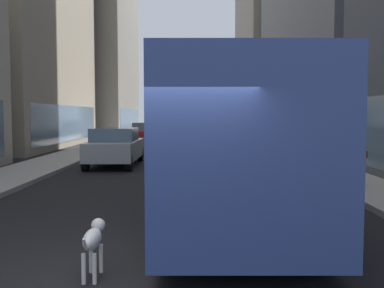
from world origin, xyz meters
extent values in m
plane|color=black|center=(0.00, 35.00, 0.00)|extent=(120.00, 120.00, 0.00)
cube|color=#ADA89E|center=(-5.70, 35.00, 0.07)|extent=(2.40, 110.00, 0.15)
cube|color=#ADA89E|center=(5.70, 35.00, 0.07)|extent=(2.40, 110.00, 0.15)
cube|color=slate|center=(-7.92, 24.56, 1.60)|extent=(0.08, 14.83, 2.40)
cube|color=gray|center=(-11.90, 42.20, 10.27)|extent=(11.49, 15.88, 20.55)
cube|color=slate|center=(-6.18, 42.20, 1.60)|extent=(0.08, 14.29, 2.40)
cube|color=slate|center=(6.95, 25.43, 1.60)|extent=(0.08, 19.47, 2.40)
cube|color=gray|center=(11.90, 46.26, 9.16)|extent=(11.15, 18.34, 18.32)
cube|color=slate|center=(6.35, 46.26, 1.60)|extent=(0.08, 16.50, 2.40)
cube|color=#33478C|center=(1.20, 4.98, 1.67)|extent=(2.55, 11.50, 2.75)
cube|color=slate|center=(1.20, 4.98, 2.17)|extent=(2.57, 11.04, 0.90)
cube|color=black|center=(1.20, 10.68, 0.55)|extent=(2.55, 0.16, 0.44)
cylinder|color=black|center=(0.07, 8.53, 0.50)|extent=(0.30, 1.00, 1.00)
cylinder|color=black|center=(2.33, 8.53, 0.50)|extent=(0.30, 1.00, 1.00)
cylinder|color=black|center=(0.07, 0.83, 0.50)|extent=(0.30, 1.00, 1.00)
cylinder|color=black|center=(2.33, 0.83, 0.50)|extent=(0.30, 1.00, 1.00)
cube|color=silver|center=(-0.25, 10.13, 2.50)|extent=(0.08, 0.24, 0.40)
cube|color=silver|center=(2.80, 15.36, 0.70)|extent=(1.77, 4.07, 0.75)
cube|color=slate|center=(2.80, 15.16, 1.35)|extent=(1.63, 1.83, 0.55)
cylinder|color=black|center=(2.03, 16.99, 0.32)|extent=(0.22, 0.64, 0.64)
cylinder|color=black|center=(3.57, 16.99, 0.32)|extent=(0.22, 0.64, 0.64)
cylinder|color=black|center=(2.03, 13.74, 0.32)|extent=(0.22, 0.64, 0.64)
cylinder|color=black|center=(3.57, 13.74, 0.32)|extent=(0.22, 0.64, 0.64)
cube|color=red|center=(-2.80, 26.13, 0.70)|extent=(1.90, 4.49, 0.75)
cube|color=slate|center=(-2.80, 25.90, 1.35)|extent=(1.75, 2.02, 0.55)
cylinder|color=black|center=(-3.64, 27.96, 0.32)|extent=(0.22, 0.64, 0.64)
cylinder|color=black|center=(-1.96, 27.96, 0.32)|extent=(0.22, 0.64, 0.64)
cylinder|color=black|center=(-3.64, 24.30, 0.32)|extent=(0.22, 0.64, 0.64)
cylinder|color=black|center=(-1.96, 24.30, 0.32)|extent=(0.22, 0.64, 0.64)
cube|color=slate|center=(2.80, 21.17, 0.70)|extent=(1.71, 4.63, 0.75)
cube|color=slate|center=(2.80, 20.93, 1.35)|extent=(1.58, 2.09, 0.55)
cylinder|color=black|center=(2.05, 23.07, 0.32)|extent=(0.22, 0.64, 0.64)
cylinder|color=black|center=(3.55, 23.07, 0.32)|extent=(0.22, 0.64, 0.64)
cylinder|color=black|center=(2.05, 19.27, 0.32)|extent=(0.22, 0.64, 0.64)
cylinder|color=black|center=(3.55, 19.27, 0.32)|extent=(0.22, 0.64, 0.64)
cube|color=black|center=(-2.80, 44.40, 0.70)|extent=(1.75, 4.51, 0.75)
cube|color=slate|center=(-2.80, 44.18, 1.35)|extent=(1.61, 2.03, 0.55)
cylinder|color=black|center=(-3.57, 46.25, 0.32)|extent=(0.22, 0.64, 0.64)
cylinder|color=black|center=(-2.03, 46.25, 0.32)|extent=(0.22, 0.64, 0.64)
cylinder|color=black|center=(-3.57, 42.56, 0.32)|extent=(0.22, 0.64, 0.64)
cylinder|color=black|center=(-2.03, 42.56, 0.32)|extent=(0.22, 0.64, 0.64)
cube|color=#B7BABF|center=(-2.80, 13.13, 0.70)|extent=(1.92, 4.65, 0.75)
cube|color=slate|center=(-2.80, 12.90, 1.35)|extent=(1.77, 2.09, 0.55)
cylinder|color=black|center=(-3.65, 15.04, 0.32)|extent=(0.22, 0.64, 0.64)
cylinder|color=black|center=(-1.95, 15.04, 0.32)|extent=(0.22, 0.64, 0.64)
cylinder|color=black|center=(-3.65, 11.22, 0.32)|extent=(0.22, 0.64, 0.64)
cylinder|color=black|center=(-1.95, 11.22, 0.32)|extent=(0.22, 0.64, 0.64)
cube|color=silver|center=(-1.20, 37.48, 1.50)|extent=(2.30, 2.00, 2.10)
cube|color=silver|center=(-1.20, 33.73, 1.75)|extent=(2.30, 5.50, 2.60)
cylinder|color=black|center=(-2.21, 37.48, 0.45)|extent=(0.28, 0.90, 0.90)
cylinder|color=black|center=(-0.19, 37.48, 0.45)|extent=(0.28, 0.90, 0.90)
cylinder|color=black|center=(-2.21, 31.98, 0.45)|extent=(0.28, 0.90, 0.90)
cylinder|color=black|center=(-0.19, 31.98, 0.45)|extent=(0.28, 0.90, 0.90)
ellipsoid|color=white|center=(-0.85, -0.04, 0.53)|extent=(0.22, 0.60, 0.26)
sphere|color=white|center=(-0.85, 0.34, 0.62)|extent=(0.20, 0.20, 0.20)
sphere|color=black|center=(-0.91, 0.36, 0.64)|extent=(0.07, 0.07, 0.07)
sphere|color=black|center=(-0.79, 0.36, 0.64)|extent=(0.07, 0.07, 0.07)
cylinder|color=white|center=(-0.85, -0.44, 0.58)|extent=(0.03, 0.16, 0.19)
cylinder|color=white|center=(-0.92, 0.17, 0.20)|extent=(0.06, 0.06, 0.40)
cylinder|color=white|center=(-0.78, 0.17, 0.20)|extent=(0.06, 0.06, 0.40)
cylinder|color=white|center=(-0.92, -0.25, 0.20)|extent=(0.06, 0.06, 0.40)
cylinder|color=white|center=(-0.78, -0.25, 0.20)|extent=(0.06, 0.06, 0.40)
sphere|color=black|center=(-0.80, 0.06, 0.57)|extent=(0.04, 0.04, 0.04)
sphere|color=black|center=(-0.91, -0.12, 0.55)|extent=(0.04, 0.04, 0.04)
sphere|color=black|center=(-0.83, -0.22, 0.59)|extent=(0.04, 0.04, 0.04)
cylinder|color=#1E1E2D|center=(5.19, 6.81, 0.57)|extent=(0.28, 0.28, 0.85)
cylinder|color=#26262D|center=(5.19, 6.81, 1.31)|extent=(0.34, 0.34, 0.62)
sphere|color=tan|center=(5.19, 6.81, 1.73)|extent=(0.22, 0.22, 0.22)
cube|color=#59331E|center=(5.41, 6.81, 1.05)|extent=(0.12, 0.24, 0.20)
camera|label=1|loc=(0.47, -5.86, 2.18)|focal=41.62mm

